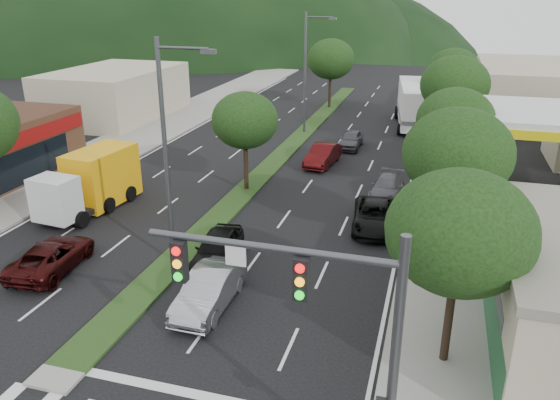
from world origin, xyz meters
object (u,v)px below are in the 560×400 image
(car_queue_d, at_px, (375,216))
(box_truck, at_px, (93,183))
(car_queue_c, at_px, (323,155))
(car_queue_b, at_px, (387,186))
(tree_med_near, at_px, (245,120))
(tree_r_a, at_px, (460,232))
(tree_r_d, at_px, (455,85))
(motorhome, at_px, (415,104))
(tree_r_b, at_px, (458,154))
(streetlight_mid, at_px, (308,68))
(suv_maroon, at_px, (52,256))
(streetlight_near, at_px, (169,145))
(tree_r_c, at_px, (455,121))
(traffic_signal, at_px, (328,321))
(sedan_silver, at_px, (209,290))
(tree_med_far, at_px, (331,59))
(tree_r_e, at_px, (454,70))
(car_queue_a, at_px, (217,248))
(car_queue_e, at_px, (351,139))

(car_queue_d, relative_size, box_truck, 0.72)
(car_queue_c, bearing_deg, car_queue_b, -38.49)
(tree_med_near, relative_size, box_truck, 0.88)
(car_queue_c, xyz_separation_m, car_queue_d, (4.91, -10.00, -0.05))
(tree_r_a, relative_size, car_queue_d, 1.36)
(tree_r_d, height_order, box_truck, tree_r_d)
(tree_med_near, distance_m, motorhome, 22.32)
(car_queue_d, bearing_deg, tree_r_b, -39.87)
(streetlight_mid, bearing_deg, suv_maroon, -100.60)
(tree_med_near, relative_size, streetlight_near, 0.60)
(tree_med_near, height_order, car_queue_c, tree_med_near)
(tree_med_near, distance_m, car_queue_d, 9.86)
(suv_maroon, bearing_deg, tree_med_near, -117.93)
(tree_med_near, bearing_deg, tree_r_c, 9.46)
(traffic_signal, bearing_deg, tree_r_b, 77.63)
(tree_r_c, distance_m, car_queue_b, 5.45)
(streetlight_mid, bearing_deg, sedan_silver, -84.16)
(traffic_signal, distance_m, streetlight_mid, 35.66)
(streetlight_near, bearing_deg, tree_r_b, 18.73)
(sedan_silver, bearing_deg, car_queue_c, 88.83)
(suv_maroon, bearing_deg, streetlight_mid, -106.66)
(tree_med_far, xyz_separation_m, streetlight_near, (0.21, -36.00, 0.58))
(streetlight_mid, height_order, box_truck, streetlight_mid)
(box_truck, bearing_deg, sedan_silver, 148.61)
(tree_r_e, relative_size, tree_med_far, 0.97)
(suv_maroon, height_order, car_queue_a, car_queue_a)
(suv_maroon, bearing_deg, car_queue_b, -140.63)
(car_queue_a, xyz_separation_m, car_queue_d, (6.41, 5.93, -0.06))
(streetlight_mid, distance_m, box_truck, 21.94)
(tree_r_b, relative_size, car_queue_b, 1.67)
(box_truck, bearing_deg, tree_med_far, -97.64)
(tree_r_e, bearing_deg, tree_r_b, -90.00)
(tree_r_e, xyz_separation_m, sedan_silver, (-8.93, -35.00, -4.15))
(tree_r_a, distance_m, tree_r_c, 16.00)
(box_truck, bearing_deg, car_queue_a, 160.68)
(tree_med_far, bearing_deg, tree_med_near, -90.00)
(tree_r_d, relative_size, tree_med_near, 1.19)
(tree_r_c, xyz_separation_m, tree_r_d, (0.00, 10.00, 0.43))
(car_queue_a, bearing_deg, tree_med_far, 86.79)
(tree_r_e, height_order, streetlight_mid, streetlight_mid)
(streetlight_mid, height_order, car_queue_e, streetlight_mid)
(tree_r_e, xyz_separation_m, suv_maroon, (-16.87, -34.14, -4.23))
(traffic_signal, height_order, car_queue_c, traffic_signal)
(suv_maroon, height_order, box_truck, box_truck)
(traffic_signal, relative_size, tree_med_far, 1.01)
(tree_med_far, height_order, car_queue_b, tree_med_far)
(tree_r_d, bearing_deg, traffic_signal, -95.38)
(traffic_signal, relative_size, tree_r_b, 1.01)
(tree_r_a, height_order, tree_r_d, tree_r_d)
(tree_r_b, relative_size, streetlight_near, 0.69)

